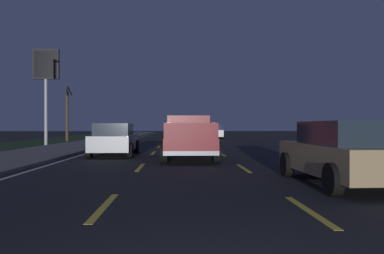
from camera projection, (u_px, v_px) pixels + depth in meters
name	position (u px, v px, depth m)	size (l,w,h in m)	color
ground	(184.00, 144.00, 29.59)	(144.00, 144.00, 0.00)	black
sidewalk_shoulder	(88.00, 143.00, 29.32)	(108.00, 4.00, 0.12)	slate
grass_verge	(23.00, 144.00, 29.14)	(108.00, 6.00, 0.01)	#1E3819
lane_markings	(149.00, 142.00, 32.98)	(108.14, 7.04, 0.01)	yellow
pickup_truck	(188.00, 138.00, 16.40)	(5.43, 2.30, 1.87)	maroon
sedan_white	(213.00, 132.00, 40.97)	(4.43, 2.08, 1.54)	silver
sedan_silver	(115.00, 139.00, 18.07)	(4.44, 2.08, 1.54)	#B2B5BA
sedan_tan	(344.00, 152.00, 9.16)	(4.45, 2.10, 1.54)	#9E845B
gas_price_sign	(46.00, 73.00, 27.55)	(0.27, 1.90, 7.03)	#99999E
bare_tree_far	(67.00, 114.00, 35.06)	(2.17, 1.00, 5.25)	#423323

